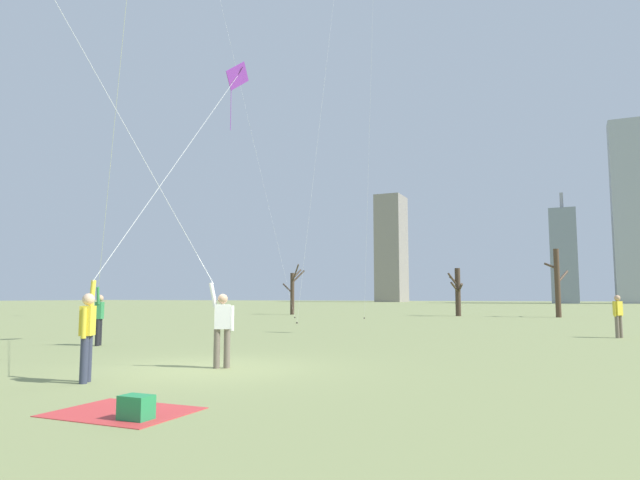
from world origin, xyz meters
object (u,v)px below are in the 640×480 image
at_px(distant_kite_drifting_left_blue, 221,2).
at_px(bystander_watching_nearby, 618,314).
at_px(bare_tree_far_right_edge, 293,290).
at_px(kite_flyer_foreground_left_pink, 174,233).
at_px(bare_tree_leftmost, 457,290).
at_px(kite_flyer_far_back_purple, 123,271).
at_px(picnic_spot, 130,409).
at_px(kite_flyer_midfield_right_red, 108,217).
at_px(bare_tree_left_of_center, 557,281).

bearing_deg(distant_kite_drifting_left_blue, bystander_watching_nearby, -21.75).
bearing_deg(bare_tree_far_right_edge, distant_kite_drifting_left_blue, -98.64).
xyz_separation_m(kite_flyer_foreground_left_pink, bare_tree_leftmost, (-0.03, 35.77, -0.93)).
bearing_deg(bare_tree_leftmost, bystander_watching_nearby, -65.53).
height_order(kite_flyer_far_back_purple, picnic_spot, kite_flyer_far_back_purple).
bearing_deg(distant_kite_drifting_left_blue, kite_flyer_midfield_right_red, -62.24).
xyz_separation_m(kite_flyer_midfield_right_red, distant_kite_drifting_left_blue, (-11.75, 22.33, 20.49)).
xyz_separation_m(kite_flyer_midfield_right_red, picnic_spot, (6.68, -6.15, -3.73)).
bearing_deg(kite_flyer_midfield_right_red, kite_flyer_far_back_purple, -41.11).
relative_size(bare_tree_far_right_edge, bare_tree_left_of_center, 0.84).
bearing_deg(distant_kite_drifting_left_blue, picnic_spot, -57.09).
height_order(picnic_spot, bare_tree_left_of_center, bare_tree_left_of_center).
bearing_deg(bystander_watching_nearby, bare_tree_far_right_edge, 140.32).
height_order(picnic_spot, bare_tree_leftmost, bare_tree_leftmost).
bearing_deg(bare_tree_far_right_edge, kite_flyer_foreground_left_pink, -67.45).
xyz_separation_m(distant_kite_drifting_left_blue, picnic_spot, (18.43, -28.48, -24.22)).
bearing_deg(kite_flyer_far_back_purple, bare_tree_leftmost, 89.82).
bearing_deg(bare_tree_leftmost, kite_flyer_foreground_left_pink, -89.95).
xyz_separation_m(bare_tree_far_right_edge, bare_tree_leftmost, (14.01, 1.97, -0.05)).
height_order(bystander_watching_nearby, bare_tree_far_right_edge, bare_tree_far_right_edge).
height_order(kite_flyer_midfield_right_red, bystander_watching_nearby, kite_flyer_midfield_right_red).
bearing_deg(bare_tree_leftmost, kite_flyer_midfield_right_red, -96.26).
relative_size(kite_flyer_midfield_right_red, bare_tree_far_right_edge, 2.93).
relative_size(kite_flyer_far_back_purple, bystander_watching_nearby, 5.83).
bearing_deg(bare_tree_far_right_edge, bare_tree_leftmost, 8.02).
bearing_deg(kite_flyer_foreground_left_pink, kite_flyer_midfield_right_red, 155.00).
xyz_separation_m(kite_flyer_far_back_purple, picnic_spot, (3.06, -3.00, -2.00)).
distance_m(kite_flyer_foreground_left_pink, picnic_spot, 6.02).
relative_size(kite_flyer_foreground_left_pink, distant_kite_drifting_left_blue, 0.45).
distance_m(kite_flyer_midfield_right_red, bare_tree_left_of_center, 36.17).
bearing_deg(kite_flyer_foreground_left_pink, distant_kite_drifting_left_blue, 122.79).
relative_size(bare_tree_far_right_edge, bare_tree_leftmost, 1.12).
distance_m(kite_flyer_far_back_purple, bare_tree_far_right_edge, 37.84).
distance_m(kite_flyer_far_back_purple, bystander_watching_nearby, 18.38).
relative_size(bystander_watching_nearby, bare_tree_leftmost, 0.42).
distance_m(kite_flyer_far_back_purple, kite_flyer_foreground_left_pink, 1.68).
bearing_deg(bare_tree_left_of_center, picnic_spot, -96.42).
height_order(picnic_spot, bare_tree_far_right_edge, bare_tree_far_right_edge).
bearing_deg(bare_tree_leftmost, kite_flyer_far_back_purple, -90.18).
bearing_deg(kite_flyer_foreground_left_pink, kite_flyer_far_back_purple, -96.09).
bearing_deg(distant_kite_drifting_left_blue, bare_tree_far_right_edge, 81.36).
bearing_deg(bare_tree_left_of_center, kite_flyer_midfield_right_red, -108.11).
bearing_deg(bare_tree_far_right_edge, kite_flyer_midfield_right_red, -72.22).
relative_size(distant_kite_drifting_left_blue, bare_tree_left_of_center, 5.46).
bearing_deg(bystander_watching_nearby, bare_tree_leftmost, 114.47).
relative_size(distant_kite_drifting_left_blue, bare_tree_leftmost, 7.35).
bearing_deg(bystander_watching_nearby, kite_flyer_midfield_right_red, -138.29).
height_order(kite_flyer_midfield_right_red, picnic_spot, kite_flyer_midfield_right_red).
relative_size(kite_flyer_foreground_left_pink, bare_tree_leftmost, 3.34).
distance_m(distant_kite_drifting_left_blue, bare_tree_leftmost, 29.51).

